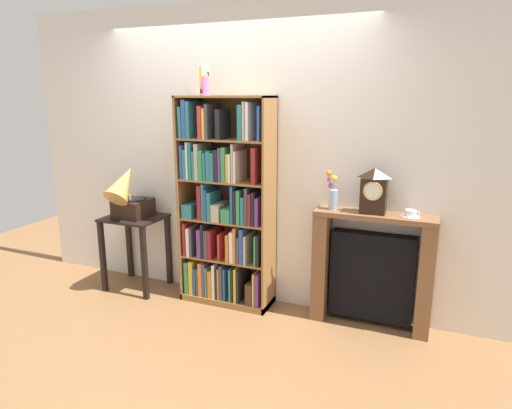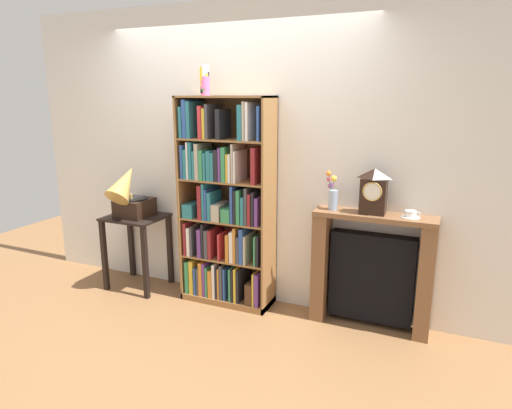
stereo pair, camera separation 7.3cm
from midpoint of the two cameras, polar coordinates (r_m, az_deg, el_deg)
ground_plane at (r=4.28m, az=-3.65°, el=-12.62°), size 7.76×6.40×0.02m
wall_back at (r=4.08m, az=0.07°, el=6.02°), size 4.76×0.08×2.68m
bookshelf at (r=4.06m, az=-3.53°, el=-0.97°), size 0.84×0.33×1.88m
cup_stack at (r=3.97m, az=-5.98°, el=15.39°), size 0.08×0.08×0.25m
side_table_left at (r=4.60m, az=-14.47°, el=-3.73°), size 0.55×0.47×0.74m
gramophone at (r=4.44m, az=-15.31°, el=1.25°), size 0.30×0.49×0.56m
fireplace_mantel at (r=3.86m, az=14.98°, el=-8.17°), size 0.96×0.25×0.97m
mantel_clock at (r=3.65m, az=15.24°, el=1.62°), size 0.20×0.14×0.36m
flower_vase at (r=3.73m, az=10.22°, el=1.26°), size 0.10×0.11×0.32m
teacup_with_saucer at (r=3.66m, az=19.56°, el=-1.21°), size 0.14×0.14×0.05m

